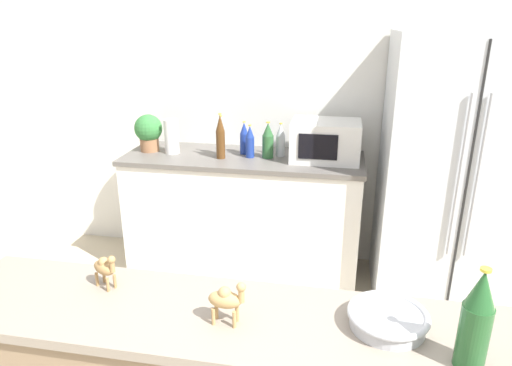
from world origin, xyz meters
TOP-DOWN VIEW (x-y plane):
  - wall_back at (0.00, 2.73)m, footprint 8.00×0.06m
  - back_counter at (-0.41, 2.40)m, footprint 1.76×0.63m
  - refrigerator at (1.04, 2.32)m, footprint 0.91×0.74m
  - potted_plant at (-1.14, 2.41)m, footprint 0.21×0.21m
  - paper_towel_roll at (-0.95, 2.38)m, footprint 0.11×0.11m
  - microwave at (0.19, 2.42)m, footprint 0.48×0.37m
  - back_bottle_0 at (-0.22, 2.39)m, footprint 0.08×0.08m
  - back_bottle_1 at (-0.55, 2.32)m, footprint 0.06×0.06m
  - back_bottle_2 at (-0.41, 2.46)m, footprint 0.06×0.06m
  - back_bottle_3 at (-0.35, 2.38)m, footprint 0.06×0.06m
  - back_bottle_4 at (-0.14, 2.45)m, footprint 0.07×0.07m
  - back_bottle_5 at (-0.57, 2.39)m, footprint 0.06×0.06m
  - wine_bottle at (0.68, 0.37)m, footprint 0.08×0.08m
  - fruit_bowl at (0.47, 0.50)m, footprint 0.26×0.26m
  - camel_figurine at (-0.52, 0.55)m, footprint 0.11×0.09m
  - camel_figurine_second at (-0.04, 0.43)m, footprint 0.12×0.06m

SIDE VIEW (x-z plane):
  - back_counter at x=-0.41m, z-range 0.00..0.93m
  - refrigerator at x=1.04m, z-range 0.00..1.82m
  - fruit_bowl at x=0.47m, z-range 0.96..1.02m
  - camel_figurine at x=-0.52m, z-range 0.97..1.11m
  - back_bottle_3 at x=-0.35m, z-range 0.92..1.17m
  - back_bottle_2 at x=-0.41m, z-range 0.92..1.17m
  - back_bottle_4 at x=-0.14m, z-range 0.92..1.17m
  - camel_figurine_second at x=-0.04m, z-range 0.97..1.13m
  - back_bottle_0 at x=-0.22m, z-range 0.92..1.19m
  - paper_towel_roll at x=-0.95m, z-range 0.93..1.19m
  - microwave at x=0.19m, z-range 0.93..1.21m
  - back_bottle_5 at x=-0.57m, z-range 0.92..1.22m
  - potted_plant at x=-1.14m, z-range 0.94..1.22m
  - back_bottle_1 at x=-0.55m, z-range 0.92..1.25m
  - wine_bottle at x=0.68m, z-range 0.95..1.26m
  - wall_back at x=0.00m, z-range 0.00..2.55m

